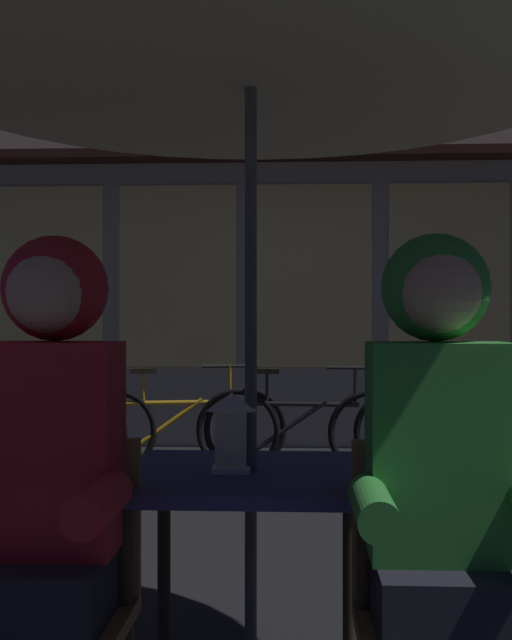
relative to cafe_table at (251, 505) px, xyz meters
name	(u,v)px	position (x,y,z in m)	size (l,w,h in m)	color
cafe_table	(251,505)	(0.00, 0.00, 0.00)	(0.72, 0.72, 0.74)	navy
patio_umbrella	(251,25)	(0.00, 0.00, 1.42)	(2.10, 2.10, 2.31)	#4C4C51
lantern	(232,430)	(-0.06, -0.02, 0.22)	(0.11, 0.11, 0.23)	white
chair_left	(53,595)	(-0.48, -0.37, -0.15)	(0.40, 0.40, 0.87)	olive
chair_right	(437,602)	(0.48, -0.37, -0.15)	(0.40, 0.40, 0.87)	olive
person_left_hooded	(46,458)	(-0.48, -0.43, 0.21)	(0.45, 0.56, 1.40)	black
person_right_hooded	(441,461)	(0.48, -0.43, 0.21)	(0.45, 0.56, 1.40)	black
shopfront_building	(312,124)	(0.28, 5.39, 2.45)	(10.00, 0.93, 6.20)	#9E9389
bicycle_second	(25,429)	(-1.95, 3.70, -0.29)	(1.66, 0.34, 0.84)	black
bicycle_third	(180,428)	(-0.77, 3.83, -0.29)	(1.66, 0.37, 0.84)	black
bicycle_fourth	(304,430)	(0.19, 3.76, -0.29)	(1.68, 0.20, 0.84)	black
bicycle_fifth	(466,432)	(1.40, 3.70, -0.29)	(1.67, 0.26, 0.84)	black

